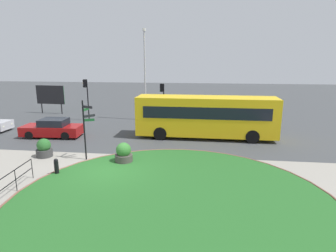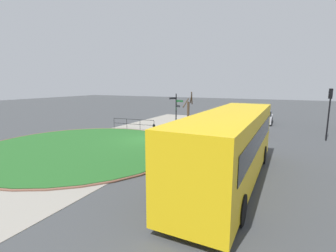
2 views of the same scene
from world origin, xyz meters
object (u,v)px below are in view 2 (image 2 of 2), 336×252
at_px(car_near_lane, 245,126).
at_px(traffic_light_near, 330,103).
at_px(planter_kerbside, 190,127).
at_px(bus_yellow, 231,145).
at_px(street_tree_bare, 189,110).
at_px(planter_near_signpost, 160,137).
at_px(signpost_directional, 176,112).
at_px(bollard_foreground, 154,129).
at_px(car_far_lane, 264,117).

xyz_separation_m(car_near_lane, traffic_light_near, (0.27, 6.32, 2.31)).
relative_size(car_near_lane, planter_kerbside, 3.96).
bearing_deg(bus_yellow, street_tree_bare, 28.75).
distance_m(planter_near_signpost, street_tree_bare, 9.40).
bearing_deg(car_near_lane, traffic_light_near, -95.89).
xyz_separation_m(car_near_lane, street_tree_bare, (-2.07, -6.31, 0.94)).
relative_size(signpost_directional, traffic_light_near, 0.90).
xyz_separation_m(planter_near_signpost, street_tree_bare, (-9.25, -1.33, 1.05)).
relative_size(planter_near_signpost, street_tree_bare, 0.34).
bearing_deg(bollard_foreground, traffic_light_near, 105.98).
bearing_deg(street_tree_bare, car_far_lane, 122.24).
bearing_deg(street_tree_bare, bus_yellow, 28.13).
xyz_separation_m(bollard_foreground, planter_near_signpost, (3.04, 2.20, 0.09)).
xyz_separation_m(planter_kerbside, street_tree_bare, (-4.00, -1.75, 1.07)).
bearing_deg(planter_near_signpost, bollard_foreground, -144.12).
bearing_deg(car_near_lane, street_tree_bare, 68.43).
height_order(traffic_light_near, street_tree_bare, traffic_light_near).
relative_size(car_far_lane, street_tree_bare, 1.14).
bearing_deg(planter_kerbside, bus_yellow, 29.80).
bearing_deg(bus_yellow, signpost_directional, 40.13).
distance_m(signpost_directional, traffic_light_near, 11.96).
distance_m(signpost_directional, planter_near_signpost, 2.87).
bearing_deg(bus_yellow, car_far_lane, 1.05).
relative_size(signpost_directional, planter_kerbside, 3.11).
bearing_deg(planter_near_signpost, street_tree_bare, -171.80).
bearing_deg(signpost_directional, planter_near_signpost, -6.64).
relative_size(traffic_light_near, planter_kerbside, 3.46).
height_order(bollard_foreground, street_tree_bare, street_tree_bare).
height_order(car_near_lane, traffic_light_near, traffic_light_near).
xyz_separation_m(car_far_lane, planter_near_signpost, (13.90, -6.05, -0.10)).
relative_size(bollard_foreground, car_far_lane, 0.22).
relative_size(bollard_foreground, street_tree_bare, 0.25).
bearing_deg(street_tree_bare, traffic_light_near, 79.50).
height_order(car_far_lane, traffic_light_near, traffic_light_near).
xyz_separation_m(bus_yellow, planter_kerbside, (-10.07, -5.77, -1.19)).
xyz_separation_m(car_near_lane, planter_near_signpost, (7.18, -4.98, -0.11)).
relative_size(traffic_light_near, planter_near_signpost, 3.29).
height_order(signpost_directional, planter_kerbside, signpost_directional).
xyz_separation_m(bollard_foreground, traffic_light_near, (-3.87, 13.50, 2.51)).
bearing_deg(car_far_lane, signpost_directional, -27.53).
height_order(car_near_lane, street_tree_bare, street_tree_bare).
distance_m(bollard_foreground, car_near_lane, 8.29).
xyz_separation_m(bus_yellow, planter_near_signpost, (-4.82, -6.19, -1.17)).
height_order(signpost_directional, car_far_lane, signpost_directional).
xyz_separation_m(car_far_lane, planter_kerbside, (8.65, -5.62, -0.13)).
bearing_deg(traffic_light_near, bollard_foreground, 106.56).
bearing_deg(signpost_directional, bollard_foreground, -105.53).
distance_m(car_far_lane, planter_near_signpost, 15.16).
height_order(bollard_foreground, traffic_light_near, traffic_light_near).
relative_size(signpost_directional, street_tree_bare, 1.02).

